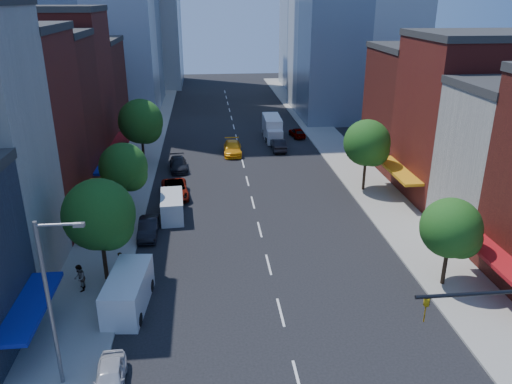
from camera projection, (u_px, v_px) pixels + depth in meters
ground at (298, 380)px, 25.75m from camera, size 220.00×220.00×0.00m
sidewalk_left at (140, 156)px, 61.55m from camera, size 5.00×120.00×0.15m
sidewalk_right at (338, 150)px, 63.94m from camera, size 5.00×120.00×0.15m
bldg_left_3 at (30, 119)px, 47.84m from camera, size 12.00×8.00×15.00m
bldg_left_4 at (53, 93)px, 55.34m from camera, size 12.00×9.00×17.00m
bldg_left_5 at (75, 95)px, 64.87m from camera, size 12.00×10.00×13.00m
bldg_right_2 at (473, 121)px, 47.23m from camera, size 12.00×10.00×15.00m
bldg_right_3 at (427, 109)px, 56.85m from camera, size 12.00×10.00×13.00m
streetlight at (52, 296)px, 23.61m from camera, size 2.25×0.25×9.00m
tree_left_near at (101, 217)px, 32.99m from camera, size 4.80×4.80×7.30m
tree_left_mid at (125, 169)px, 43.30m from camera, size 4.20×4.20×6.65m
tree_left_far at (142, 123)px, 56.01m from camera, size 5.00×5.00×7.75m
tree_right_near at (453, 230)px, 32.66m from camera, size 4.00×4.00×6.20m
tree_right_far at (368, 145)px, 49.08m from camera, size 4.60×4.60×7.20m
parked_car_front at (110, 378)px, 25.04m from camera, size 1.77×3.84×1.27m
parked_car_second at (148, 228)px, 41.04m from camera, size 1.52×4.29×1.41m
parked_car_third at (175, 190)px, 49.08m from camera, size 3.08×5.66×1.51m
parked_car_rear at (178, 164)px, 56.73m from camera, size 2.39×4.89×1.37m
cargo_van_near at (128, 293)px, 31.26m from camera, size 2.73×5.73×2.36m
cargo_van_far at (172, 207)px, 44.39m from camera, size 2.20×4.91×2.05m
taxi at (233, 148)px, 62.41m from camera, size 2.35×5.44×1.56m
traffic_car_oncoming at (278, 145)px, 63.89m from camera, size 1.59×4.56×1.50m
traffic_car_far at (297, 133)px, 69.96m from camera, size 2.07×4.09×1.33m
box_truck at (272, 129)px, 68.99m from camera, size 2.46×7.48×2.99m
pedestrian_near at (121, 263)px, 35.17m from camera, size 0.39×0.60×1.64m
pedestrian_far at (80, 278)px, 33.02m from camera, size 0.81×0.99×1.88m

